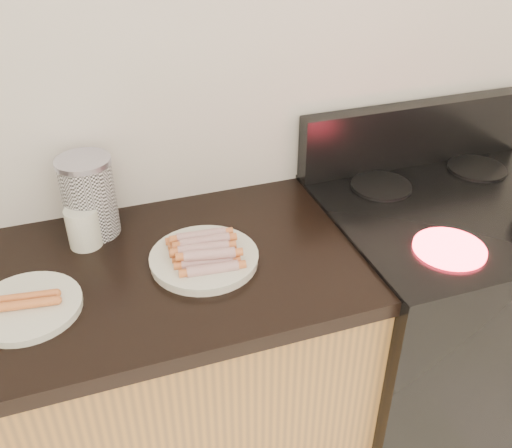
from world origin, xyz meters
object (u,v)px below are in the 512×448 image
object	(u,v)px
stove	(436,325)
canister	(89,196)
mug	(84,227)
main_plate	(204,260)
side_plate	(27,307)

from	to	relation	value
stove	canister	world-z (taller)	canister
canister	mug	xyz separation A→B (m)	(-0.03, -0.05, -0.06)
mug	canister	bearing A→B (deg)	63.05
stove	main_plate	world-z (taller)	main_plate
canister	side_plate	bearing A→B (deg)	-122.67
stove	side_plate	xyz separation A→B (m)	(-1.17, -0.05, 0.45)
canister	mug	bearing A→B (deg)	-116.95
main_plate	mug	bearing A→B (deg)	146.59
side_plate	mug	size ratio (longest dim) A/B	2.26
side_plate	main_plate	bearing A→B (deg)	5.69
stove	mug	xyz separation A→B (m)	(-1.03, 0.17, 0.50)
main_plate	canister	bearing A→B (deg)	136.18
canister	mug	size ratio (longest dim) A/B	2.05
side_plate	canister	bearing A→B (deg)	57.33
canister	mug	distance (m)	0.08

